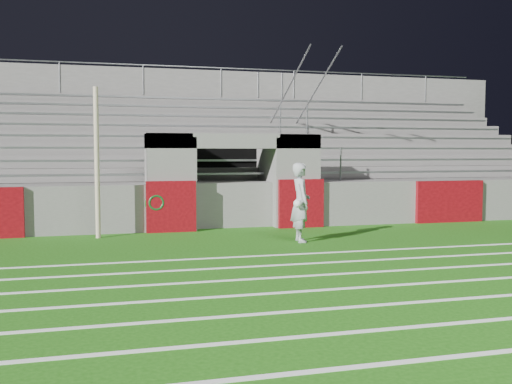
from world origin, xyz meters
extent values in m
plane|color=#1B540E|center=(0.00, 0.00, 0.00)|extent=(90.00, 90.00, 0.00)
cylinder|color=beige|center=(-3.65, 2.40, 1.84)|extent=(0.12, 0.12, 3.67)
cube|color=white|center=(0.00, -7.00, 0.01)|extent=(28.00, 0.09, 0.01)
cube|color=white|center=(0.00, -6.00, 0.01)|extent=(28.00, 0.09, 0.01)
cube|color=white|center=(0.00, -5.00, 0.01)|extent=(28.00, 0.09, 0.01)
cube|color=white|center=(0.00, -4.00, 0.01)|extent=(28.00, 0.09, 0.01)
cube|color=white|center=(0.00, -3.00, 0.01)|extent=(28.00, 0.09, 0.01)
cube|color=white|center=(0.00, -2.00, 0.01)|extent=(28.00, 0.09, 0.01)
cube|color=white|center=(0.00, -1.00, 0.01)|extent=(28.00, 0.09, 0.01)
cube|color=#64625F|center=(7.70, 3.17, 0.62)|extent=(10.60, 0.35, 1.25)
cube|color=#64625F|center=(-1.80, 3.50, 1.30)|extent=(1.20, 1.00, 2.60)
cube|color=#64625F|center=(1.80, 3.50, 1.30)|extent=(1.20, 1.00, 2.60)
cube|color=black|center=(0.00, 5.20, 1.25)|extent=(2.60, 0.20, 2.50)
cube|color=#64625F|center=(-1.15, 4.10, 1.25)|extent=(0.10, 2.20, 2.50)
cube|color=#64625F|center=(1.15, 4.10, 1.25)|extent=(0.10, 2.20, 2.50)
cube|color=#64625F|center=(0.00, 3.50, 2.40)|extent=(4.80, 1.00, 0.40)
cube|color=#64625F|center=(0.00, 7.35, 1.15)|extent=(26.00, 8.00, 0.20)
cube|color=#64625F|center=(0.00, 7.35, 0.53)|extent=(26.00, 8.00, 1.05)
cube|color=#5D070D|center=(-1.80, 2.94, 0.68)|extent=(1.30, 0.15, 1.35)
cube|color=#5D070D|center=(1.80, 2.94, 0.68)|extent=(1.30, 0.15, 1.35)
cube|color=#5D070D|center=(6.50, 2.94, 0.62)|extent=(2.20, 0.15, 1.25)
cube|color=gray|center=(0.00, 4.43, 1.47)|extent=(23.00, 0.28, 0.06)
cube|color=#64625F|center=(0.00, 5.28, 1.44)|extent=(24.00, 0.75, 0.38)
cube|color=gray|center=(0.00, 5.18, 1.85)|extent=(23.00, 0.28, 0.06)
cube|color=#64625F|center=(0.00, 6.03, 1.63)|extent=(24.00, 0.75, 0.76)
cube|color=gray|center=(0.00, 5.93, 2.23)|extent=(23.00, 0.28, 0.06)
cube|color=#64625F|center=(0.00, 6.78, 1.82)|extent=(24.00, 0.75, 1.14)
cube|color=gray|center=(0.00, 6.68, 2.61)|extent=(23.00, 0.28, 0.06)
cube|color=#64625F|center=(0.00, 7.53, 2.01)|extent=(24.00, 0.75, 1.52)
cube|color=gray|center=(0.00, 7.43, 2.99)|extent=(23.00, 0.28, 0.06)
cube|color=#64625F|center=(0.00, 8.28, 2.20)|extent=(24.00, 0.75, 1.90)
cube|color=gray|center=(0.00, 8.18, 3.37)|extent=(23.00, 0.28, 0.06)
cube|color=#64625F|center=(0.00, 9.03, 2.39)|extent=(24.00, 0.75, 2.28)
cube|color=gray|center=(0.00, 8.93, 3.75)|extent=(23.00, 0.28, 0.06)
cube|color=#64625F|center=(0.00, 9.78, 2.58)|extent=(24.00, 0.75, 2.66)
cube|color=gray|center=(0.00, 9.68, 4.13)|extent=(23.00, 0.28, 0.06)
cube|color=#64625F|center=(0.00, 10.45, 2.65)|extent=(26.00, 0.60, 5.29)
cylinder|color=#A5A8AD|center=(2.50, 4.15, 1.75)|extent=(0.05, 0.05, 1.00)
cylinder|color=#A5A8AD|center=(2.50, 7.15, 3.27)|extent=(0.05, 0.05, 1.00)
cylinder|color=#A5A8AD|center=(2.50, 10.15, 4.79)|extent=(0.05, 0.05, 1.00)
cylinder|color=#A5A8AD|center=(2.50, 7.15, 3.77)|extent=(0.05, 6.02, 3.08)
cylinder|color=#A5A8AD|center=(3.50, 4.15, 1.75)|extent=(0.05, 0.05, 1.00)
cylinder|color=#A5A8AD|center=(3.50, 7.15, 3.27)|extent=(0.05, 0.05, 1.00)
cylinder|color=#A5A8AD|center=(3.50, 10.15, 4.79)|extent=(0.05, 0.05, 1.00)
cylinder|color=#A5A8AD|center=(3.50, 7.15, 3.77)|extent=(0.05, 6.02, 3.08)
cylinder|color=#A5A8AD|center=(-5.00, 10.15, 4.84)|extent=(0.05, 0.05, 1.10)
cylinder|color=#A5A8AD|center=(-2.00, 10.15, 4.84)|extent=(0.05, 0.05, 1.10)
cylinder|color=#A5A8AD|center=(1.00, 10.15, 4.84)|extent=(0.05, 0.05, 1.10)
cylinder|color=#A5A8AD|center=(4.00, 10.15, 4.84)|extent=(0.05, 0.05, 1.10)
cylinder|color=#A5A8AD|center=(7.00, 10.15, 4.84)|extent=(0.05, 0.05, 1.10)
cylinder|color=#A5A8AD|center=(10.00, 10.15, 4.84)|extent=(0.05, 0.05, 1.10)
cylinder|color=#A5A8AD|center=(0.00, 10.15, 5.39)|extent=(24.00, 0.05, 0.05)
imported|color=#A3A8AC|center=(0.95, 0.56, 0.93)|extent=(0.49, 0.71, 1.85)
sphere|color=white|center=(0.78, 0.26, 0.93)|extent=(0.20, 0.20, 0.20)
torus|color=#0F460E|center=(-2.19, 2.95, 0.76)|extent=(0.58, 0.11, 0.58)
torus|color=#0D4418|center=(-2.19, 2.90, 0.79)|extent=(0.44, 0.08, 0.44)
camera|label=1|loc=(-3.46, -11.99, 2.10)|focal=40.00mm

